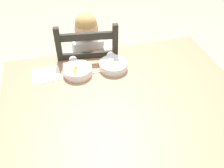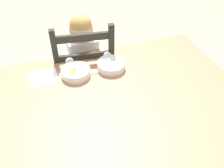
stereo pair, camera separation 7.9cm
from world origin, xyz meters
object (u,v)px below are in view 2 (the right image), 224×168
(dining_table, at_px, (125,108))
(dining_chair, at_px, (85,75))
(child_figure, at_px, (84,57))
(bowl_of_carrots, at_px, (76,72))
(bowl_of_peas, at_px, (111,65))
(spoon, at_px, (89,74))

(dining_table, xyz_separation_m, dining_chair, (-0.12, 0.60, -0.17))
(child_figure, height_order, bowl_of_carrots, child_figure)
(child_figure, relative_size, bowl_of_peas, 5.29)
(bowl_of_carrots, bearing_deg, dining_chair, 69.55)
(dining_table, bearing_deg, child_figure, 100.61)
(child_figure, distance_m, spoon, 0.32)
(dining_table, distance_m, spoon, 0.33)
(bowl_of_peas, bearing_deg, dining_chair, 112.54)
(dining_chair, bearing_deg, child_figure, -48.62)
(bowl_of_carrots, bearing_deg, child_figure, 68.01)
(child_figure, xyz_separation_m, bowl_of_peas, (0.12, -0.29, 0.10))
(bowl_of_peas, distance_m, spoon, 0.15)
(bowl_of_peas, bearing_deg, dining_table, -91.42)
(bowl_of_peas, height_order, spoon, bowl_of_peas)
(dining_chair, bearing_deg, bowl_of_peas, -67.46)
(child_figure, bearing_deg, dining_table, -79.39)
(spoon, bearing_deg, dining_table, -62.84)
(dining_chair, height_order, bowl_of_carrots, dining_chair)
(bowl_of_carrots, distance_m, spoon, 0.09)
(dining_chair, height_order, bowl_of_peas, dining_chair)
(bowl_of_carrots, bearing_deg, bowl_of_peas, 0.01)
(dining_table, distance_m, bowl_of_carrots, 0.39)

